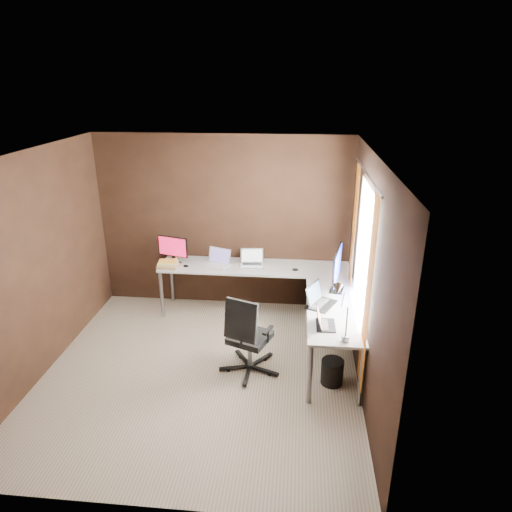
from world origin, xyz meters
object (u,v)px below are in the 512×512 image
Objects in this scene: drawer_pedestal at (322,308)px; wastebasket at (332,372)px; laptop_silver at (252,261)px; office_chair at (248,350)px; laptop_black_big at (319,300)px; monitor_right at (337,268)px; desk_lamp at (341,305)px; laptop_black_small at (323,322)px; laptop_white at (218,262)px; book_stack at (168,264)px; monitor_left at (173,248)px.

drawer_pedestal is 2.08× the size of wastebasket.
office_chair is at bearing -91.15° from laptop_silver.
laptop_black_big is 1.55× the size of wastebasket.
wastebasket is at bearing -172.26° from monitor_right.
desk_lamp is 0.60× the size of office_chair.
drawer_pedestal is 1.34× the size of laptop_black_big.
monitor_right is 2.21× the size of laptop_black_small.
book_stack is (-0.68, -0.14, -0.01)m from laptop_white.
laptop_black_big reaches higher than laptop_silver.
office_chair is at bearing -45.13° from book_stack.
laptop_black_small is 0.64m from wastebasket.
laptop_black_big is (-0.09, -0.72, 0.48)m from drawer_pedestal.
laptop_black_small is at bearing -34.17° from book_stack.
wastebasket is (2.18, -1.55, -0.81)m from monitor_left.
drawer_pedestal is 0.61× the size of office_chair.
monitor_right is at bearing -37.89° from laptop_silver.
laptop_silver reaches higher than wastebasket.
monitor_left reaches higher than laptop_silver.
office_chair is (0.59, -1.41, -0.49)m from laptop_white.
drawer_pedestal is 1.30m from laptop_black_small.
book_stack is (-0.04, -0.15, -0.18)m from monitor_left.
monitor_right is 2.35m from book_stack.
monitor_left is at bearing -160.33° from laptop_white.
laptop_black_small is at bearing 11.58° from office_chair.
laptop_black_big is (1.38, -1.06, 0.00)m from laptop_white.
monitor_left is 0.45× the size of office_chair.
laptop_black_small is 0.49× the size of desk_lamp.
office_chair is (1.27, -1.28, -0.49)m from book_stack.
monitor_left reaches higher than laptop_black_small.
laptop_silver is 1.20× the size of laptop_black_small.
book_stack is 0.49× the size of desk_lamp.
desk_lamp is (1.56, -1.77, 0.32)m from laptop_white.
office_chair is (-0.88, -1.07, -0.01)m from drawer_pedestal.
office_chair is at bearing 140.02° from laptop_black_big.
office_chair is (1.23, -1.42, -0.67)m from monitor_left.
book_stack is (-1.16, -0.19, -0.01)m from laptop_silver.
laptop_black_big reaches higher than book_stack.
laptop_black_big is at bearing 45.34° from office_chair.
laptop_white is 0.41× the size of office_chair.
laptop_white reaches higher than book_stack.
monitor_right is 1.12m from desk_lamp.
laptop_silver is at bearing 29.30° from laptop_black_small.
book_stack is 0.30× the size of office_chair.
wastebasket is at bearing 13.58° from office_chair.
laptop_black_big reaches higher than laptop_white.
laptop_white is 2.38m from desk_lamp.
drawer_pedestal is at bearing 18.64° from laptop_black_big.
monitor_left is at bearing 73.42° from book_stack.
monitor_right is 2.24× the size of wastebasket.
laptop_white is at bearing -179.18° from laptop_silver.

